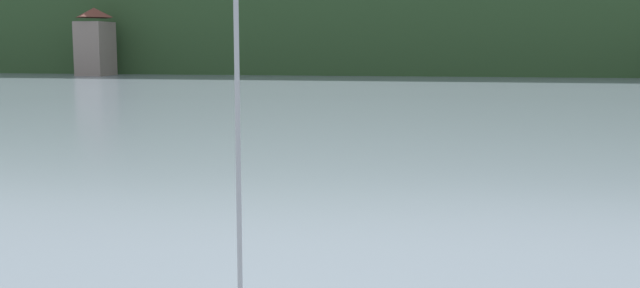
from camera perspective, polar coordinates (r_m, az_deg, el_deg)
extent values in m
cube|color=#2D4C28|center=(130.50, 8.75, 9.75)|extent=(352.00, 43.46, 18.87)
ellipsoid|color=#38562D|center=(151.37, -10.66, 8.34)|extent=(246.40, 30.42, 44.18)
cube|color=gray|center=(116.58, -17.07, 7.10)|extent=(4.18, 5.62, 8.03)
pyramid|color=brown|center=(116.68, -17.17, 9.73)|extent=(4.39, 5.90, 1.46)
cylinder|color=#B7B7BC|center=(7.59, -6.40, 0.60)|extent=(0.05, 0.05, 6.05)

